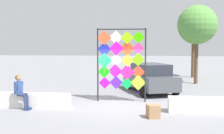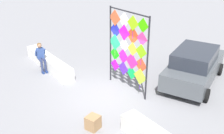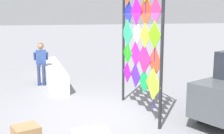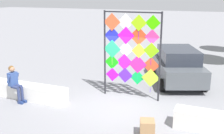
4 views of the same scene
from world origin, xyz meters
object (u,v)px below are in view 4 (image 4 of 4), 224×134
(parked_car, at_px, (177,65))
(cardboard_box_large, at_px, (147,128))
(kite_display_rack, at_px, (131,49))
(seated_vendor, at_px, (15,81))

(parked_car, distance_m, cardboard_box_large, 5.64)
(kite_display_rack, bearing_deg, cardboard_box_large, -62.26)
(kite_display_rack, height_order, cardboard_box_large, kite_display_rack)
(seated_vendor, height_order, parked_car, parked_car)
(seated_vendor, bearing_deg, cardboard_box_large, -6.10)
(cardboard_box_large, bearing_deg, parked_car, 90.67)
(seated_vendor, relative_size, cardboard_box_large, 2.95)
(cardboard_box_large, bearing_deg, seated_vendor, 173.90)
(seated_vendor, xyz_separation_m, parked_car, (5.41, 5.02, -0.02))
(seated_vendor, distance_m, parked_car, 7.38)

